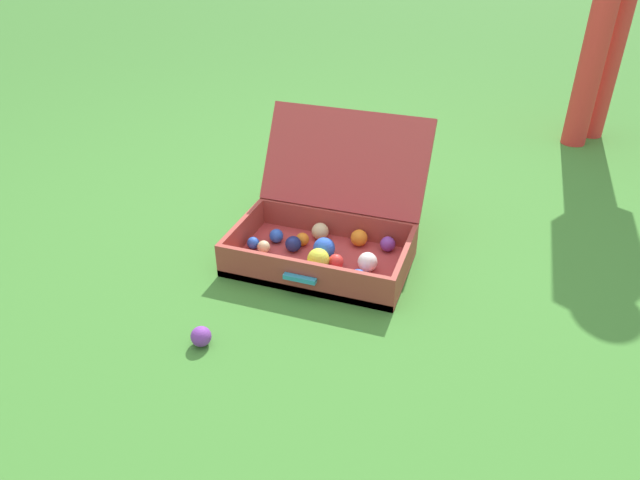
{
  "coord_description": "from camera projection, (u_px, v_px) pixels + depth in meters",
  "views": [
    {
      "loc": [
        0.58,
        -1.66,
        1.14
      ],
      "look_at": [
        0.02,
        -0.05,
        0.1
      ],
      "focal_mm": 32.53,
      "sensor_mm": 36.0,
      "label": 1
    }
  ],
  "objects": [
    {
      "name": "ground_plane",
      "position": [
        319.0,
        256.0,
        2.09
      ],
      "size": [
        16.0,
        16.0,
        0.0
      ],
      "primitive_type": "plane",
      "color": "#3D7A2D"
    },
    {
      "name": "open_suitcase",
      "position": [
        327.0,
        230.0,
        2.05
      ],
      "size": [
        0.61,
        0.59,
        0.45
      ],
      "color": "#B23838",
      "rests_on": "ground"
    },
    {
      "name": "stray_ball_on_grass",
      "position": [
        201.0,
        336.0,
        1.67
      ],
      "size": [
        0.06,
        0.06,
        0.06
      ],
      "primitive_type": "sphere",
      "color": "purple",
      "rests_on": "ground"
    }
  ]
}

